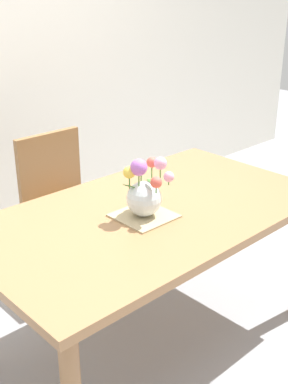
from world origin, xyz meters
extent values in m
plane|color=#939399|center=(0.00, 0.00, 0.00)|extent=(12.00, 12.00, 0.00)
cube|color=#9E7047|center=(0.00, 0.00, 0.72)|extent=(1.66, 0.95, 0.04)
cylinder|color=#9E7047|center=(0.75, 0.39, 0.35)|extent=(0.07, 0.07, 0.70)
cube|color=olive|center=(0.05, 0.73, 0.46)|extent=(0.42, 0.42, 0.04)
cylinder|color=olive|center=(0.23, 0.55, 0.22)|extent=(0.04, 0.04, 0.44)
cylinder|color=olive|center=(-0.13, 0.55, 0.22)|extent=(0.04, 0.04, 0.44)
cylinder|color=olive|center=(0.23, 0.91, 0.22)|extent=(0.04, 0.04, 0.44)
cylinder|color=olive|center=(-0.13, 0.91, 0.22)|extent=(0.04, 0.04, 0.44)
cube|color=olive|center=(0.05, 0.93, 0.69)|extent=(0.42, 0.04, 0.42)
cube|color=tan|center=(-0.07, -0.03, 0.74)|extent=(0.24, 0.24, 0.01)
sphere|color=silver|center=(-0.07, -0.03, 0.83)|extent=(0.16, 0.16, 0.16)
sphere|color=#EFD14C|center=(-0.13, 0.00, 0.96)|extent=(0.05, 0.05, 0.05)
cylinder|color=#478438|center=(-0.13, 0.00, 0.92)|extent=(0.01, 0.01, 0.07)
sphere|color=#E55B4C|center=(-0.08, -0.12, 0.93)|extent=(0.05, 0.05, 0.05)
cylinder|color=#478438|center=(-0.08, -0.12, 0.91)|extent=(0.01, 0.01, 0.05)
sphere|color=#EA9EBC|center=(0.02, -0.09, 0.92)|extent=(0.05, 0.05, 0.05)
cylinder|color=#478438|center=(0.02, -0.09, 0.90)|extent=(0.01, 0.01, 0.04)
sphere|color=#B266C6|center=(-0.07, -0.01, 0.97)|extent=(0.05, 0.05, 0.05)
cylinder|color=#478438|center=(-0.07, -0.01, 0.93)|extent=(0.01, 0.01, 0.09)
sphere|color=#B266C6|center=(-0.11, -0.03, 0.98)|extent=(0.07, 0.07, 0.07)
cylinder|color=#478438|center=(-0.11, -0.03, 0.93)|extent=(0.01, 0.01, 0.10)
sphere|color=#EA9EBC|center=(0.01, -0.04, 0.98)|extent=(0.06, 0.06, 0.06)
cylinder|color=#478438|center=(0.01, -0.04, 0.93)|extent=(0.01, 0.01, 0.09)
sphere|color=#E55B4C|center=(0.02, 0.02, 0.96)|extent=(0.05, 0.05, 0.05)
cylinder|color=#478438|center=(0.02, 0.02, 0.92)|extent=(0.01, 0.01, 0.08)
ellipsoid|color=#478438|center=(-0.14, -0.01, 0.90)|extent=(0.07, 0.05, 0.04)
ellipsoid|color=#478438|center=(-0.07, -0.08, 0.92)|extent=(0.03, 0.07, 0.02)
camera|label=1|loc=(-1.45, -1.50, 1.72)|focal=46.59mm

